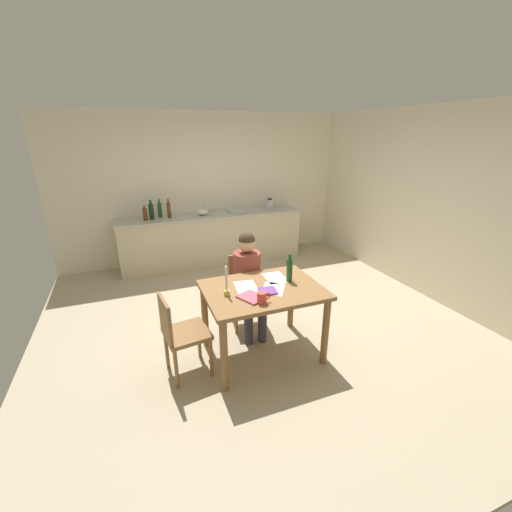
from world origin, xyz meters
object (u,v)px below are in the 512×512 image
Objects in this scene: book_cookery at (252,297)px; stovetop_kettle at (270,204)px; wine_glass_by_kettle at (208,206)px; chair_side_empty at (180,332)px; person_seated at (248,276)px; bottle_vinegar at (151,211)px; chair_at_table at (246,287)px; candlestick at (227,287)px; mixing_bowl at (203,212)px; coffee_mug at (262,298)px; bottle_oil at (145,214)px; bottle_sauce at (169,210)px; book_magazine at (268,291)px; wine_glass_near_sink at (213,206)px; wine_bottle_on_table at (289,270)px; bottle_wine_red at (160,210)px; dining_table at (263,299)px; sink_unit at (237,210)px.

stovetop_kettle is at bearing 37.65° from book_cookery.
chair_side_empty is at bearing -108.57° from wine_glass_by_kettle.
bottle_vinegar is (-0.85, 2.28, 0.36)m from person_seated.
chair_at_table is 2.84× the size of candlestick.
mixing_bowl is (0.88, 2.84, 0.47)m from chair_side_empty.
bottle_oil is at bearing 104.50° from coffee_mug.
candlestick is 0.26m from book_cookery.
person_seated is 0.72m from candlestick.
bottle_sauce is 1.53× the size of mixing_bowl.
book_magazine is at bearing -113.91° from stovetop_kettle.
wine_glass_near_sink reaches higher than chair_at_table.
bottle_wine_red is at bearing 109.20° from wine_bottle_on_table.
stovetop_kettle is 1.16m from wine_glass_by_kettle.
book_magazine is at bearing -7.56° from book_cookery.
dining_table is 0.36m from coffee_mug.
candlestick is 0.95× the size of bottle_sauce.
candlestick is 0.98× the size of bottle_wine_red.
coffee_mug is at bearing -92.98° from mixing_bowl.
bottle_wine_red is 0.97× the size of bottle_sauce.
person_seated is at bearing 31.39° from chair_side_empty.
book_magazine is (0.86, -0.08, 0.32)m from chair_side_empty.
bottle_vinegar is (-0.82, 2.81, 0.38)m from dining_table.
coffee_mug is at bearing -101.42° from person_seated.
wine_glass_by_kettle is (0.16, 2.99, 0.35)m from dining_table.
candlestick is at bearing -84.32° from bottle_wine_red.
bottle_oil is 1.10m from wine_glass_by_kettle.
book_cookery is 3.19m from wine_glass_near_sink.
bottle_vinegar reaches higher than mixing_bowl.
bottle_oil is at bearing 78.18° from book_cookery.
chair_at_table reaches higher than book_cookery.
bottle_vinegar is at bearing 11.89° from bottle_oil.
mixing_bowl is at bearing 89.24° from dining_table.
wine_bottle_on_table is 2.98m from bottle_vinegar.
stovetop_kettle reaches higher than dining_table.
bottle_sauce reaches higher than stovetop_kettle.
book_cookery is 0.75× the size of bottle_vinegar.
chair_at_table is 5.54× the size of wine_glass_by_kettle.
bottle_vinegar is (-0.64, 2.97, 0.25)m from book_cookery.
candlestick is (0.47, -0.01, 0.39)m from chair_side_empty.
stovetop_kettle is (1.69, 2.86, 0.14)m from candlestick.
mixing_bowl is (0.42, 2.85, 0.08)m from candlestick.
wine_glass_by_kettle is (0.29, 3.27, 0.18)m from coffee_mug.
mixing_bowl is (-0.28, 2.77, 0.04)m from wine_bottle_on_table.
wine_bottle_on_table is at bearing -97.22° from sink_unit.
chair_at_table is at bearing -89.58° from mixing_bowl.
dining_table is 3.69× the size of bottle_sauce.
wine_bottle_on_table is 2.94m from wine_glass_near_sink.
bottle_sauce is at bearing -168.46° from wine_glass_near_sink.
person_seated is (0.04, 0.53, 0.02)m from dining_table.
bottle_wine_red is (-0.49, 3.07, 0.24)m from book_cookery.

